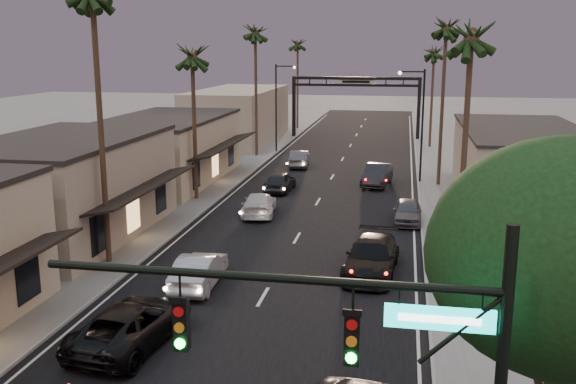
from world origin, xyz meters
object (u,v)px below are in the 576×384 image
at_px(palm_ld, 255,28).
at_px(oncoming_silver, 199,270).
at_px(arch, 356,92).
at_px(streetlight_left, 279,101).
at_px(palm_rb, 447,23).
at_px(curbside_black, 372,257).
at_px(palm_ra, 472,29).
at_px(traffic_signal, 390,366).
at_px(palm_rc, 434,49).
at_px(palm_far, 298,41).
at_px(corner_tree, 572,267).
at_px(palm_lc, 192,50).
at_px(oncoming_pickup, 131,324).
at_px(streetlight_right, 419,116).

height_order(palm_ld, oncoming_silver, palm_ld).
xyz_separation_m(arch, streetlight_left, (-6.92, -12.00, -0.20)).
height_order(streetlight_left, palm_rb, palm_rb).
xyz_separation_m(streetlight_left, curbside_black, (11.41, -35.15, -4.49)).
bearing_deg(palm_ra, arch, 100.59).
bearing_deg(palm_ld, palm_rb, -32.60).
relative_size(traffic_signal, palm_rc, 0.70).
relative_size(palm_far, curbside_black, 2.29).
bearing_deg(corner_tree, palm_rb, 91.37).
bearing_deg(traffic_signal, corner_tree, 42.31).
xyz_separation_m(palm_ra, palm_rb, (0.00, 20.00, 0.97)).
height_order(traffic_signal, oncoming_silver, traffic_signal).
bearing_deg(palm_lc, palm_ra, -34.90).
xyz_separation_m(palm_ra, oncoming_pickup, (-12.31, -10.33, -10.64)).
xyz_separation_m(streetlight_right, oncoming_silver, (-10.05, -25.23, -4.56)).
bearing_deg(curbside_black, streetlight_right, 87.92).
bearing_deg(streetlight_right, palm_ld, 147.21).
bearing_deg(oncoming_silver, oncoming_pickup, 82.24).
height_order(streetlight_left, palm_far, palm_far).
relative_size(arch, curbside_black, 2.64).
distance_m(palm_ra, oncoming_silver, 16.41).
xyz_separation_m(palm_ld, oncoming_silver, (5.47, -35.23, -11.65)).
xyz_separation_m(streetlight_right, streetlight_left, (-13.84, 13.00, 0.00)).
bearing_deg(traffic_signal, palm_rc, 87.22).
height_order(palm_rb, palm_rc, palm_rb).
height_order(streetlight_right, palm_rc, palm_rc).
relative_size(palm_ld, palm_rc, 1.16).
height_order(arch, palm_ld, palm_ld).
bearing_deg(arch, palm_far, 136.05).
bearing_deg(oncoming_silver, streetlight_right, -114.04).
bearing_deg(palm_ld, traffic_signal, -74.35).
xyz_separation_m(streetlight_left, palm_rc, (15.52, 6.00, 5.14)).
height_order(corner_tree, oncoming_pickup, corner_tree).
distance_m(arch, streetlight_right, 25.94).
relative_size(traffic_signal, palm_rb, 0.60).
height_order(streetlight_left, palm_rc, palm_rc).
distance_m(streetlight_right, oncoming_silver, 27.53).
xyz_separation_m(corner_tree, oncoming_silver, (-12.61, 12.33, -5.21)).
bearing_deg(traffic_signal, streetlight_left, 103.14).
relative_size(arch, palm_ld, 1.07).
distance_m(corner_tree, oncoming_silver, 18.38).
bearing_deg(oncoming_silver, curbside_black, -160.33).
bearing_deg(palm_rc, palm_far, 140.36).
xyz_separation_m(corner_tree, palm_rc, (-0.88, 56.55, 4.49)).
distance_m(palm_ld, oncoming_pickup, 43.21).
bearing_deg(palm_ld, curbside_black, -67.85).
distance_m(streetlight_right, palm_far, 36.85).
bearing_deg(traffic_signal, arch, 94.93).
distance_m(streetlight_left, palm_ld, 7.88).
bearing_deg(palm_ld, streetlight_left, 60.75).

